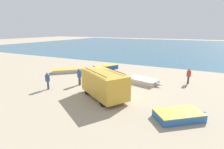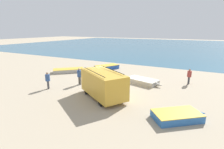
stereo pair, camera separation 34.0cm
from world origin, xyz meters
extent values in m
plane|color=tan|center=(0.00, 0.00, 0.00)|extent=(200.00, 200.00, 0.00)
cube|color=#33607A|center=(0.00, 52.00, 0.00)|extent=(120.00, 80.00, 0.01)
cube|color=gold|center=(1.68, -3.02, 1.28)|extent=(5.24, 4.39, 2.00)
cube|color=black|center=(-0.41, -1.72, 0.73)|extent=(1.14, 1.75, 0.90)
cube|color=#1E232D|center=(-0.34, -1.76, 1.88)|extent=(1.06, 1.65, 0.64)
cylinder|color=black|center=(-0.09, -3.04, 0.32)|extent=(0.67, 0.53, 0.65)
cylinder|color=black|center=(0.92, -1.42, 0.32)|extent=(0.67, 0.53, 0.65)
cylinder|color=black|center=(2.44, -4.62, 0.32)|extent=(0.67, 0.53, 0.65)
cylinder|color=black|center=(3.45, -3.00, 0.32)|extent=(0.67, 0.53, 0.65)
cylinder|color=black|center=(1.23, -3.73, 2.40)|extent=(3.38, 2.13, 0.05)
cylinder|color=black|center=(2.13, -2.30, 2.40)|extent=(3.38, 2.13, 0.05)
cube|color=#ADA89E|center=(-7.36, 2.77, 0.23)|extent=(4.04, 3.93, 0.46)
cone|color=#ADA89E|center=(-5.57, 4.45, 0.23)|extent=(0.94, 0.92, 0.43)
cube|color=gold|center=(-7.36, 2.77, 0.39)|extent=(1.16, 1.21, 0.05)
cube|color=gold|center=(-7.36, 2.77, 0.48)|extent=(4.08, 3.97, 0.04)
cube|color=#ADA89E|center=(3.37, 2.58, 0.24)|extent=(3.67, 2.46, 0.48)
cone|color=#ADA89E|center=(5.36, 2.05, 0.24)|extent=(0.83, 0.63, 0.46)
cube|color=silver|center=(3.37, 2.58, 0.42)|extent=(0.58, 1.53, 0.05)
cube|color=silver|center=(3.37, 2.58, 0.50)|extent=(3.71, 2.48, 0.04)
cube|color=#2D66AD|center=(7.95, -4.09, 0.24)|extent=(3.41, 3.21, 0.48)
cone|color=#2D66AD|center=(9.38, -2.94, 0.24)|extent=(0.80, 0.77, 0.46)
cube|color=gold|center=(7.95, -4.09, 0.42)|extent=(1.13, 1.34, 0.05)
cube|color=gold|center=(7.95, -4.09, 0.50)|extent=(3.44, 3.24, 0.04)
cube|color=#234CA3|center=(-3.59, 6.92, 0.29)|extent=(3.02, 3.81, 0.57)
cone|color=#234CA3|center=(-2.63, 8.79, 0.29)|extent=(0.83, 0.92, 0.54)
cube|color=gold|center=(-3.59, 6.92, 0.51)|extent=(1.41, 0.86, 0.05)
cube|color=gold|center=(-3.59, 6.92, 0.59)|extent=(3.05, 3.85, 0.04)
cylinder|color=#5B564C|center=(-2.54, -1.00, 0.44)|extent=(0.17, 0.17, 0.88)
cylinder|color=#5B564C|center=(-2.36, -1.04, 0.44)|extent=(0.17, 0.17, 0.88)
cylinder|color=#335189|center=(-2.45, -1.02, 1.23)|extent=(0.48, 0.48, 0.70)
sphere|color=tan|center=(-2.45, -1.02, 1.70)|extent=(0.24, 0.24, 0.24)
cylinder|color=#38383D|center=(7.91, 4.59, 0.41)|extent=(0.15, 0.15, 0.82)
cylinder|color=#38383D|center=(7.96, 4.75, 0.41)|extent=(0.15, 0.15, 0.82)
cylinder|color=#993833|center=(7.93, 4.67, 1.14)|extent=(0.44, 0.44, 0.65)
sphere|color=#8C664C|center=(7.93, 4.67, 1.57)|extent=(0.22, 0.22, 0.22)
cylinder|color=#38383D|center=(-4.32, -3.67, 0.41)|extent=(0.16, 0.16, 0.83)
cylinder|color=#38383D|center=(-4.42, -3.53, 0.41)|extent=(0.16, 0.16, 0.83)
cylinder|color=#335189|center=(-4.37, -3.60, 1.16)|extent=(0.45, 0.45, 0.66)
sphere|color=#8C664C|center=(-4.37, -3.60, 1.60)|extent=(0.22, 0.22, 0.22)
camera|label=1|loc=(8.76, -15.49, 5.80)|focal=28.00mm
camera|label=2|loc=(9.06, -15.33, 5.80)|focal=28.00mm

